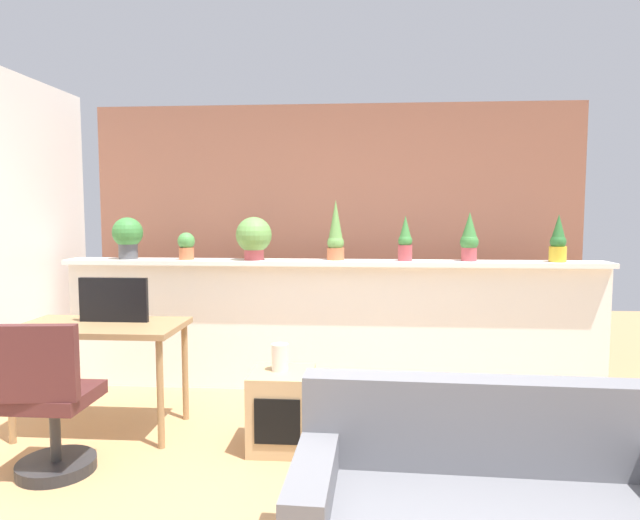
{
  "coord_description": "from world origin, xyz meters",
  "views": [
    {
      "loc": [
        0.25,
        -2.63,
        1.52
      ],
      "look_at": [
        -0.02,
        0.93,
        1.2
      ],
      "focal_mm": 31.12,
      "sensor_mm": 36.0,
      "label": 1
    }
  ],
  "objects": [
    {
      "name": "potted_plant_2",
      "position": [
        -0.65,
        1.95,
        1.3
      ],
      "size": [
        0.3,
        0.3,
        0.36
      ],
      "color": "#B7474C",
      "rests_on": "plant_shelf"
    },
    {
      "name": "potted_plant_6",
      "position": [
        1.83,
        1.95,
        1.28
      ],
      "size": [
        0.14,
        0.14,
        0.39
      ],
      "color": "gold",
      "rests_on": "plant_shelf"
    },
    {
      "name": "ground_plane",
      "position": [
        0.0,
        0.0,
        0.0
      ],
      "size": [
        12.0,
        12.0,
        0.0
      ],
      "primitive_type": "plane",
      "color": "tan"
    },
    {
      "name": "potted_plant_1",
      "position": [
        -1.22,
        1.94,
        1.23
      ],
      "size": [
        0.14,
        0.14,
        0.23
      ],
      "color": "#C66B42",
      "rests_on": "plant_shelf"
    },
    {
      "name": "tv_monitor",
      "position": [
        -1.46,
        1.05,
        0.9
      ],
      "size": [
        0.48,
        0.04,
        0.31
      ],
      "primitive_type": "cube",
      "color": "black",
      "rests_on": "desk"
    },
    {
      "name": "vase_on_shelf",
      "position": [
        -0.26,
        0.81,
        0.59
      ],
      "size": [
        0.11,
        0.11,
        0.17
      ],
      "primitive_type": "cylinder",
      "color": "silver",
      "rests_on": "side_cube_shelf"
    },
    {
      "name": "office_chair",
      "position": [
        -1.51,
        0.3,
        0.39
      ],
      "size": [
        0.46,
        0.47,
        0.91
      ],
      "color": "#262628",
      "rests_on": "ground"
    },
    {
      "name": "plant_shelf",
      "position": [
        0.0,
        1.96,
        1.09
      ],
      "size": [
        4.52,
        0.29,
        0.04
      ],
      "primitive_type": "cube",
      "color": "white",
      "rests_on": "divider_wall"
    },
    {
      "name": "potted_plant_4",
      "position": [
        0.61,
        1.96,
        1.28
      ],
      "size": [
        0.12,
        0.12,
        0.37
      ],
      "color": "#B7474C",
      "rests_on": "plant_shelf"
    },
    {
      "name": "side_cube_shelf",
      "position": [
        -0.25,
        0.78,
        0.25
      ],
      "size": [
        0.4,
        0.41,
        0.5
      ],
      "color": "tan",
      "rests_on": "ground"
    },
    {
      "name": "desk",
      "position": [
        -1.52,
        0.97,
        0.67
      ],
      "size": [
        1.1,
        0.6,
        0.75
      ],
      "color": "#99754C",
      "rests_on": "ground"
    },
    {
      "name": "potted_plant_5",
      "position": [
        1.13,
        1.98,
        1.3
      ],
      "size": [
        0.15,
        0.15,
        0.4
      ],
      "color": "#B7474C",
      "rests_on": "plant_shelf"
    },
    {
      "name": "potted_plant_0",
      "position": [
        -1.74,
        1.96,
        1.31
      ],
      "size": [
        0.26,
        0.26,
        0.36
      ],
      "color": "#4C4C51",
      "rests_on": "plant_shelf"
    },
    {
      "name": "brick_wall_behind",
      "position": [
        0.0,
        2.6,
        1.25
      ],
      "size": [
        4.52,
        0.1,
        2.5
      ],
      "primitive_type": "cube",
      "color": "#935B47",
      "rests_on": "ground"
    },
    {
      "name": "potted_plant_3",
      "position": [
        0.03,
        2.0,
        1.33
      ],
      "size": [
        0.15,
        0.15,
        0.5
      ],
      "color": "#C66B42",
      "rests_on": "plant_shelf"
    },
    {
      "name": "divider_wall",
      "position": [
        0.0,
        2.0,
        0.53
      ],
      "size": [
        4.52,
        0.16,
        1.07
      ],
      "primitive_type": "cube",
      "color": "white",
      "rests_on": "ground"
    }
  ]
}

